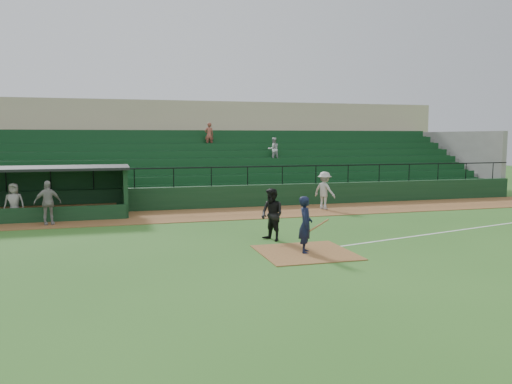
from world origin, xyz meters
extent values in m
plane|color=#2A591C|center=(0.00, 0.00, 0.00)|extent=(90.00, 90.00, 0.00)
cube|color=brown|center=(0.00, 8.00, 0.01)|extent=(40.00, 4.00, 0.03)
cube|color=brown|center=(0.00, -1.00, 0.01)|extent=(3.00, 3.00, 0.03)
cube|color=white|center=(8.00, 1.20, 0.01)|extent=(17.49, 4.44, 0.01)
cube|color=black|center=(0.00, 10.20, 0.60)|extent=(36.00, 0.35, 1.20)
cylinder|color=black|center=(0.00, 10.20, 2.20)|extent=(36.00, 0.06, 0.06)
cube|color=slate|center=(0.00, 15.10, 1.80)|extent=(36.00, 9.00, 3.60)
cube|color=#103B1A|center=(0.00, 14.60, 2.25)|extent=(34.56, 8.00, 4.05)
cube|color=slate|center=(18.00, 15.15, 2.10)|extent=(0.35, 9.50, 4.20)
cube|color=tan|center=(0.00, 21.60, 3.20)|extent=(38.00, 3.00, 6.40)
cube|color=slate|center=(0.00, 19.60, 3.70)|extent=(36.00, 2.00, 0.20)
imported|color=silver|center=(4.00, 14.90, 3.02)|extent=(0.75, 0.58, 1.53)
imported|color=#974837|center=(0.16, 16.90, 3.95)|extent=(0.59, 0.38, 1.61)
cube|color=black|center=(-9.75, 10.40, 1.15)|extent=(8.50, 0.20, 2.30)
cube|color=black|center=(-5.50, 9.10, 1.15)|extent=(0.20, 2.60, 2.30)
cube|color=black|center=(-9.75, 9.10, 2.36)|extent=(8.90, 3.20, 0.12)
cube|color=olive|center=(-9.75, 10.00, 0.25)|extent=(7.65, 0.40, 0.50)
cube|color=black|center=(-9.75, 7.75, 0.35)|extent=(8.50, 0.12, 0.70)
imported|color=black|center=(-0.01, -1.01, 0.95)|extent=(0.66, 0.80, 1.89)
cylinder|color=olive|center=(0.39, -1.21, 0.95)|extent=(0.79, 0.34, 0.35)
imported|color=black|center=(-0.46, 1.21, 0.97)|extent=(1.07, 1.17, 1.94)
imported|color=#AAA49F|center=(4.62, 8.09, 1.02)|extent=(1.27, 1.47, 1.98)
imported|color=gray|center=(-8.82, 7.03, 0.99)|extent=(1.21, 0.77, 1.92)
imported|color=gray|center=(-10.33, 8.06, 0.91)|extent=(0.89, 0.60, 1.76)
camera|label=1|loc=(-6.08, -16.40, 3.82)|focal=35.63mm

